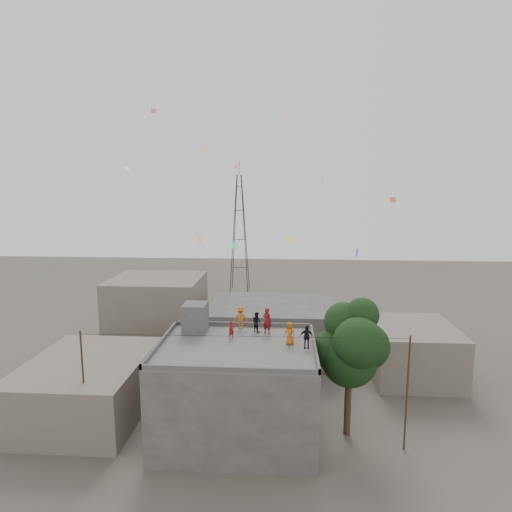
% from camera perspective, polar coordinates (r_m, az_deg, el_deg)
% --- Properties ---
extents(ground, '(140.00, 140.00, 0.00)m').
position_cam_1_polar(ground, '(30.60, -2.48, -22.61)').
color(ground, '#47433B').
rests_on(ground, ground).
extents(main_building, '(10.00, 8.00, 6.10)m').
position_cam_1_polar(main_building, '(29.11, -2.52, -17.50)').
color(main_building, '#44413F').
rests_on(main_building, ground).
extents(parapet, '(10.00, 8.00, 0.30)m').
position_cam_1_polar(parapet, '(27.82, -2.57, -11.60)').
color(parapet, '#44413F').
rests_on(parapet, main_building).
extents(stair_head_box, '(1.60, 1.80, 2.00)m').
position_cam_1_polar(stair_head_box, '(30.47, -8.09, -8.13)').
color(stair_head_box, '#44413F').
rests_on(stair_head_box, main_building).
extents(neighbor_west, '(8.00, 10.00, 4.00)m').
position_cam_1_polar(neighbor_west, '(34.19, -21.53, -15.89)').
color(neighbor_west, '#696053').
rests_on(neighbor_west, ground).
extents(neighbor_north, '(12.00, 9.00, 5.00)m').
position_cam_1_polar(neighbor_north, '(42.12, 2.34, -9.70)').
color(neighbor_north, '#44413F').
rests_on(neighbor_north, ground).
extents(neighbor_northwest, '(9.00, 8.00, 7.00)m').
position_cam_1_polar(neighbor_northwest, '(45.58, -12.96, -7.14)').
color(neighbor_northwest, '#696053').
rests_on(neighbor_northwest, ground).
extents(neighbor_east, '(7.00, 8.00, 4.40)m').
position_cam_1_polar(neighbor_east, '(40.01, 20.02, -11.76)').
color(neighbor_east, '#696053').
rests_on(neighbor_east, ground).
extents(tree, '(4.90, 4.60, 9.10)m').
position_cam_1_polar(tree, '(28.62, 12.71, -11.53)').
color(tree, black).
rests_on(tree, ground).
extents(utility_line, '(20.12, 0.62, 7.40)m').
position_cam_1_polar(utility_line, '(27.60, -1.75, -17.26)').
color(utility_line, black).
rests_on(utility_line, ground).
extents(transmission_tower, '(2.97, 2.97, 20.01)m').
position_cam_1_polar(transmission_tower, '(66.59, -2.22, 3.07)').
color(transmission_tower, black).
rests_on(transmission_tower, ground).
extents(person_red_adult, '(0.79, 0.71, 1.83)m').
position_cam_1_polar(person_red_adult, '(29.75, 1.49, -8.64)').
color(person_red_adult, maroon).
rests_on(person_red_adult, main_building).
extents(person_orange_child, '(0.86, 0.75, 1.49)m').
position_cam_1_polar(person_orange_child, '(27.94, 4.51, -10.23)').
color(person_orange_child, '#BD5E15').
rests_on(person_orange_child, main_building).
extents(person_dark_child, '(0.87, 0.86, 1.41)m').
position_cam_1_polar(person_dark_child, '(30.22, 0.08, -8.77)').
color(person_dark_child, black).
rests_on(person_dark_child, main_building).
extents(person_dark_adult, '(0.87, 0.38, 1.47)m').
position_cam_1_polar(person_dark_adult, '(27.44, 6.74, -10.66)').
color(person_dark_adult, black).
rests_on(person_dark_adult, main_building).
extents(person_orange_adult, '(1.09, 0.70, 1.60)m').
position_cam_1_polar(person_orange_adult, '(30.81, -2.06, -8.23)').
color(person_orange_adult, '#B86215').
rests_on(person_orange_adult, main_building).
extents(person_red_child, '(0.51, 0.49, 1.17)m').
position_cam_1_polar(person_red_child, '(29.00, -3.29, -9.81)').
color(person_red_child, maroon).
rests_on(person_red_child, main_building).
extents(kites, '(21.39, 19.02, 12.01)m').
position_cam_1_polar(kites, '(33.44, 2.40, 9.24)').
color(kites, orange).
rests_on(kites, ground).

